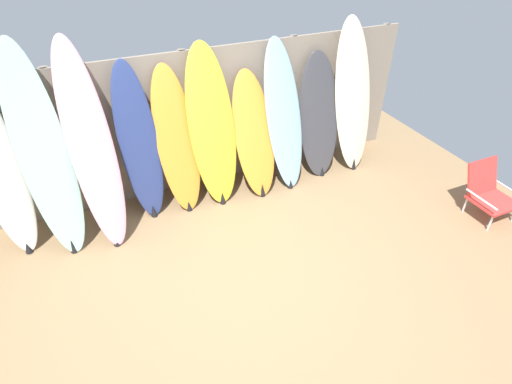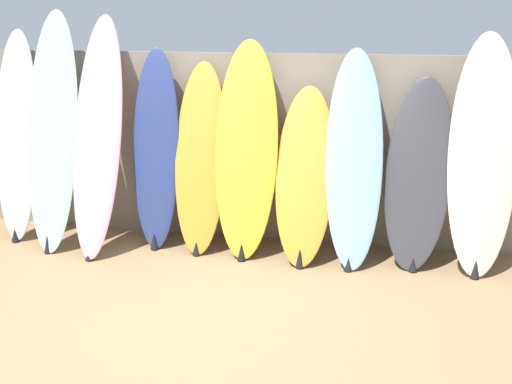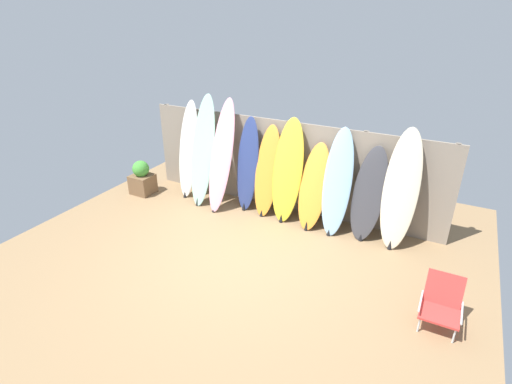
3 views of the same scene
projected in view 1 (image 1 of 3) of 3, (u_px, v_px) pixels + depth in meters
ground at (254, 284)px, 4.07m from camera, size 7.68×7.68×0.00m
fence_back at (190, 123)px, 5.02m from camera, size 6.08×0.11×1.80m
surfboard_seafoam_1 at (44, 156)px, 4.03m from camera, size 0.53×0.74×2.19m
surfboard_pink_2 at (92, 148)px, 4.17m from camera, size 0.49×0.90×2.15m
surfboard_navy_3 at (139, 145)px, 4.54m from camera, size 0.46×0.44×1.85m
surfboard_orange_4 at (177, 142)px, 4.71m from camera, size 0.50×0.57×1.73m
surfboard_yellow_5 at (212, 128)px, 4.77m from camera, size 0.59×0.59×1.94m
surfboard_orange_6 at (254, 136)px, 5.04m from camera, size 0.52×0.65×1.54m
surfboard_skyblue_7 at (284, 117)px, 5.09m from camera, size 0.56×0.69×1.87m
surfboard_charcoal_8 at (319, 117)px, 5.36m from camera, size 0.62×0.59×1.64m
surfboard_cream_9 at (353, 98)px, 5.41m from camera, size 0.58×0.61×2.02m
beach_chair at (488, 190)px, 4.83m from camera, size 0.50×0.55×0.65m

